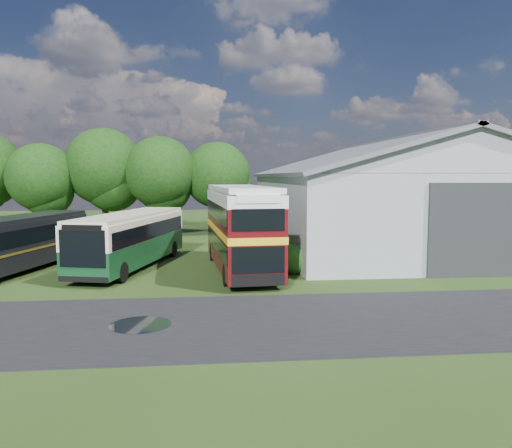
{
  "coord_description": "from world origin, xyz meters",
  "views": [
    {
      "loc": [
        0.82,
        -20.77,
        5.31
      ],
      "look_at": [
        3.81,
        8.0,
        2.56
      ],
      "focal_mm": 35.0,
      "sensor_mm": 36.0,
      "label": 1
    }
  ],
  "objects": [
    {
      "name": "ground",
      "position": [
        0.0,
        0.0,
        0.0
      ],
      "size": [
        120.0,
        120.0,
        0.0
      ],
      "primitive_type": "plane",
      "color": "#1D320F",
      "rests_on": "ground"
    },
    {
      "name": "asphalt_road",
      "position": [
        3.0,
        -3.0,
        0.0
      ],
      "size": [
        60.0,
        8.0,
        0.02
      ],
      "primitive_type": "cube",
      "color": "black",
      "rests_on": "ground"
    },
    {
      "name": "puddle",
      "position": [
        -1.5,
        -3.0,
        0.0
      ],
      "size": [
        2.2,
        2.2,
        0.01
      ],
      "primitive_type": "cylinder",
      "color": "black",
      "rests_on": "ground"
    },
    {
      "name": "storage_shed",
      "position": [
        15.0,
        15.98,
        4.17
      ],
      "size": [
        18.8,
        24.8,
        8.15
      ],
      "color": "gray",
      "rests_on": "ground"
    },
    {
      "name": "tree_left_b",
      "position": [
        -13.0,
        23.5,
        5.25
      ],
      "size": [
        5.78,
        5.78,
        8.16
      ],
      "color": "black",
      "rests_on": "ground"
    },
    {
      "name": "tree_mid",
      "position": [
        -8.0,
        24.8,
        6.18
      ],
      "size": [
        6.8,
        6.8,
        9.6
      ],
      "color": "black",
      "rests_on": "ground"
    },
    {
      "name": "tree_right_a",
      "position": [
        -3.0,
        23.8,
        5.69
      ],
      "size": [
        6.26,
        6.26,
        8.83
      ],
      "color": "black",
      "rests_on": "ground"
    },
    {
      "name": "tree_right_b",
      "position": [
        2.0,
        24.6,
        5.44
      ],
      "size": [
        5.98,
        5.98,
        8.45
      ],
      "color": "black",
      "rests_on": "ground"
    },
    {
      "name": "shrub_front",
      "position": [
        5.6,
        6.0,
        0.0
      ],
      "size": [
        1.7,
        1.7,
        1.7
      ],
      "primitive_type": "sphere",
      "color": "#194714",
      "rests_on": "ground"
    },
    {
      "name": "shrub_mid",
      "position": [
        5.6,
        8.0,
        0.0
      ],
      "size": [
        1.6,
        1.6,
        1.6
      ],
      "primitive_type": "sphere",
      "color": "#194714",
      "rests_on": "ground"
    },
    {
      "name": "shrub_back",
      "position": [
        5.6,
        10.0,
        0.0
      ],
      "size": [
        1.8,
        1.8,
        1.8
      ],
      "primitive_type": "sphere",
      "color": "#194714",
      "rests_on": "ground"
    },
    {
      "name": "bus_green_single",
      "position": [
        -3.45,
        8.71,
        1.7
      ],
      "size": [
        5.51,
        11.9,
        3.2
      ],
      "rotation": [
        0.0,
        0.0,
        -0.25
      ],
      "color": "black",
      "rests_on": "ground"
    },
    {
      "name": "bus_maroon_double",
      "position": [
        2.83,
        6.96,
        2.39
      ],
      "size": [
        3.64,
        11.31,
        4.79
      ],
      "rotation": [
        0.0,
        0.0,
        0.07
      ],
      "color": "black",
      "rests_on": "ground"
    },
    {
      "name": "bus_dark_single",
      "position": [
        -9.59,
        8.12,
        1.64
      ],
      "size": [
        5.26,
        11.48,
        3.09
      ],
      "rotation": [
        0.0,
        0.0,
        -0.25
      ],
      "color": "black",
      "rests_on": "ground"
    }
  ]
}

